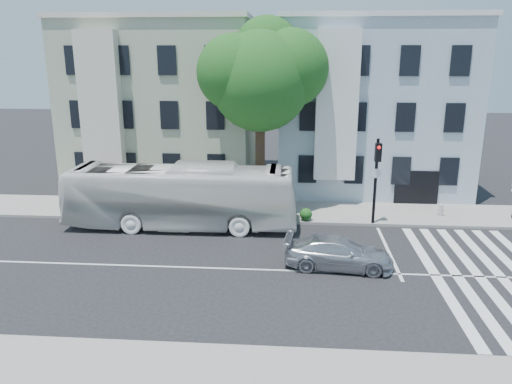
# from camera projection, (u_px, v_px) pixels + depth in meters

# --- Properties ---
(ground) EXTENTS (120.00, 120.00, 0.00)m
(ground) POSITION_uv_depth(u_px,v_px,m) (247.00, 269.00, 21.61)
(ground) COLOR black
(ground) RESTS_ON ground
(sidewalk_far) EXTENTS (80.00, 4.00, 0.15)m
(sidewalk_far) POSITION_uv_depth(u_px,v_px,m) (259.00, 211.00, 29.27)
(sidewalk_far) COLOR gray
(sidewalk_far) RESTS_ON ground
(building_left) EXTENTS (12.00, 10.00, 11.00)m
(building_left) POSITION_uv_depth(u_px,v_px,m) (167.00, 105.00, 35.02)
(building_left) COLOR #A4AC90
(building_left) RESTS_ON ground
(building_right) EXTENTS (12.00, 10.00, 11.00)m
(building_right) POSITION_uv_depth(u_px,v_px,m) (369.00, 106.00, 34.01)
(building_right) COLOR #A5B5C4
(building_right) RESTS_ON ground
(street_tree) EXTENTS (7.30, 5.90, 11.10)m
(street_tree) POSITION_uv_depth(u_px,v_px,m) (262.00, 75.00, 27.86)
(street_tree) COLOR #2D2116
(street_tree) RESTS_ON ground
(bus) EXTENTS (2.91, 12.28, 3.42)m
(bus) POSITION_uv_depth(u_px,v_px,m) (181.00, 196.00, 26.42)
(bus) COLOR silver
(bus) RESTS_ON ground
(sedan) EXTENTS (2.31, 4.82, 1.36)m
(sedan) POSITION_uv_depth(u_px,v_px,m) (339.00, 253.00, 21.62)
(sedan) COLOR silver
(sedan) RESTS_ON ground
(hedge) EXTENTS (8.46, 2.81, 0.70)m
(hedge) POSITION_uv_depth(u_px,v_px,m) (229.00, 212.00, 27.63)
(hedge) COLOR #2B531B
(hedge) RESTS_ON sidewalk_far
(traffic_signal) EXTENTS (0.50, 0.55, 4.76)m
(traffic_signal) POSITION_uv_depth(u_px,v_px,m) (376.00, 171.00, 26.12)
(traffic_signal) COLOR black
(traffic_signal) RESTS_ON ground
(fire_hydrant) EXTENTS (0.39, 0.23, 0.71)m
(fire_hydrant) POSITION_uv_depth(u_px,v_px,m) (441.00, 209.00, 28.13)
(fire_hydrant) COLOR #B2B2AE
(fire_hydrant) RESTS_ON sidewalk_far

